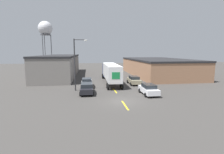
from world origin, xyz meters
TOP-DOWN VIEW (x-y plane):
  - ground_plane at (0.00, 0.00)m, footprint 160.00×160.00m
  - road_centerline at (0.00, 6.42)m, footprint 0.20×20.08m
  - warehouse_left at (-11.93, 27.08)m, footprint 8.42×29.93m
  - warehouse_right at (14.75, 24.53)m, footprint 14.07×27.53m
  - semi_truck at (0.26, 14.27)m, footprint 2.94×16.12m
  - parked_car_right_mid at (4.67, 11.73)m, footprint 2.12×4.75m
  - parked_car_left_near at (-4.67, 4.97)m, footprint 2.12×4.75m
  - parked_car_left_far at (-4.67, 10.14)m, footprint 2.12×4.75m
  - parked_car_right_near at (4.67, 3.05)m, footprint 2.12×4.75m
  - water_tower at (-21.96, 56.53)m, footprint 5.85×5.85m
  - street_lamp at (-6.32, 7.34)m, footprint 2.23×0.32m

SIDE VIEW (x-z plane):
  - ground_plane at x=0.00m, z-range 0.00..0.00m
  - road_centerline at x=0.00m, z-range 0.00..0.01m
  - parked_car_right_mid at x=4.67m, z-range 0.03..1.66m
  - parked_car_left_near at x=-4.67m, z-range 0.03..1.66m
  - parked_car_left_far at x=-4.67m, z-range 0.03..1.66m
  - parked_car_right_near at x=4.67m, z-range 0.03..1.66m
  - warehouse_right at x=14.75m, z-range 0.00..4.56m
  - semi_truck at x=0.26m, z-range 0.41..4.40m
  - warehouse_left at x=-11.93m, z-range 0.01..5.58m
  - street_lamp at x=-6.32m, z-range 0.62..9.17m
  - water_tower at x=-21.96m, z-range 6.47..25.69m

